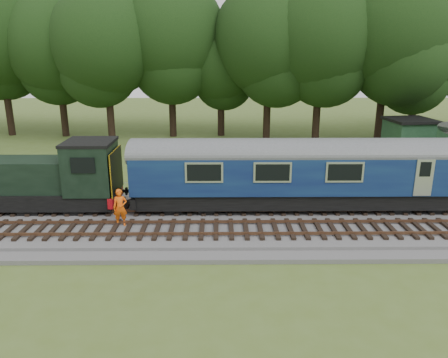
{
  "coord_description": "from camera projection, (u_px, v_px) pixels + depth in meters",
  "views": [
    {
      "loc": [
        0.9,
        -20.82,
        8.66
      ],
      "look_at": [
        1.09,
        1.4,
        2.0
      ],
      "focal_mm": 35.0,
      "sensor_mm": 36.0,
      "label": 1
    }
  ],
  "objects": [
    {
      "name": "ground",
      "position": [
        203.0,
        224.0,
        22.42
      ],
      "size": [
        120.0,
        120.0,
        0.0
      ],
      "primitive_type": "plane",
      "color": "#4D6424",
      "rests_on": "ground"
    },
    {
      "name": "ballast",
      "position": [
        203.0,
        221.0,
        22.37
      ],
      "size": [
        70.0,
        7.0,
        0.35
      ],
      "primitive_type": "cube",
      "color": "#4C4C4F",
      "rests_on": "ground"
    },
    {
      "name": "track_north",
      "position": [
        204.0,
        207.0,
        23.64
      ],
      "size": [
        67.2,
        2.4,
        0.21
      ],
      "color": "black",
      "rests_on": "ballast"
    },
    {
      "name": "track_south",
      "position": [
        202.0,
        229.0,
        20.77
      ],
      "size": [
        67.2,
        2.4,
        0.21
      ],
      "color": "black",
      "rests_on": "ballast"
    },
    {
      "name": "fence",
      "position": [
        206.0,
        196.0,
        26.73
      ],
      "size": [
        64.0,
        0.12,
        1.0
      ],
      "primitive_type": null,
      "color": "#6B6054",
      "rests_on": "ground"
    },
    {
      "name": "tree_line",
      "position": [
        211.0,
        139.0,
        43.5
      ],
      "size": [
        70.0,
        8.0,
        18.0
      ],
      "primitive_type": null,
      "color": "black",
      "rests_on": "ground"
    },
    {
      "name": "dmu_railcar",
      "position": [
        303.0,
        168.0,
        23.06
      ],
      "size": [
        18.05,
        2.86,
        3.88
      ],
      "color": "black",
      "rests_on": "ground"
    },
    {
      "name": "shunter_loco",
      "position": [
        41.0,
        180.0,
        23.12
      ],
      "size": [
        8.91,
        2.6,
        3.38
      ],
      "color": "black",
      "rests_on": "ground"
    },
    {
      "name": "worker",
      "position": [
        120.0,
        208.0,
        21.12
      ],
      "size": [
        0.74,
        0.55,
        1.85
      ],
      "primitive_type": "imported",
      "rotation": [
        0.0,
        0.0,
        0.17
      ],
      "color": "#FE5C0D",
      "rests_on": "ballast"
    },
    {
      "name": "shed",
      "position": [
        409.0,
        136.0,
        37.25
      ],
      "size": [
        4.07,
        4.07,
        2.98
      ],
      "rotation": [
        0.0,
        0.0,
        0.13
      ],
      "color": "#1B3C24",
      "rests_on": "ground"
    }
  ]
}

